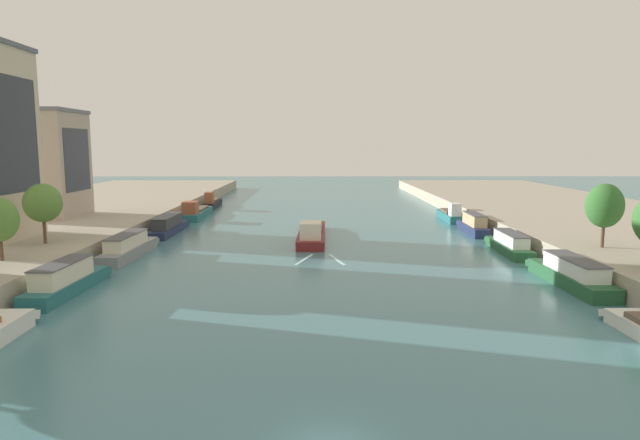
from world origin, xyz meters
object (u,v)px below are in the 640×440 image
object	(u,v)px
moored_boat_right_lone	(509,244)
moored_boat_right_near	(473,225)
barge_midriver	(312,233)
moored_boat_left_downstream	(66,280)
moored_boat_left_gap_after	(129,247)
moored_boat_left_far	(196,212)
moored_boat_right_midway	(571,274)
moored_boat_left_midway	(169,226)
moored_boat_left_end	(212,203)
tree_right_midway	(605,206)
tree_left_second	(43,203)
moored_boat_right_upstream	(450,215)

from	to	relation	value
moored_boat_right_lone	moored_boat_right_near	distance (m)	14.54
moored_boat_right_near	moored_boat_right_lone	bearing A→B (deg)	-89.68
barge_midriver	moored_boat_left_downstream	size ratio (longest dim) A/B	1.59
moored_boat_left_gap_after	moored_boat_right_near	bearing A→B (deg)	20.72
moored_boat_left_far	moored_boat_right_midway	xyz separation A→B (m)	(43.64, -46.79, 0.14)
moored_boat_left_gap_after	moored_boat_left_midway	world-z (taller)	moored_boat_left_gap_after
barge_midriver	moored_boat_left_end	bearing A→B (deg)	117.98
moored_boat_left_midway	tree_right_midway	distance (m)	55.45
moored_boat_left_midway	moored_boat_left_end	size ratio (longest dim) A/B	1.14
moored_boat_left_gap_after	moored_boat_right_lone	size ratio (longest dim) A/B	1.14
moored_boat_right_near	tree_left_second	distance (m)	55.24
barge_midriver	moored_boat_right_near	xyz separation A→B (m)	(23.10, 5.42, 0.27)
moored_boat_left_midway	moored_boat_right_near	xyz separation A→B (m)	(43.62, -0.19, 0.09)
moored_boat_right_near	moored_boat_left_midway	bearing A→B (deg)	179.75
moored_boat_left_midway	moored_boat_left_end	world-z (taller)	moored_boat_left_end
moored_boat_left_downstream	tree_left_second	xyz separation A→B (m)	(-7.28, 11.56, 5.36)
moored_boat_right_lone	tree_left_second	size ratio (longest dim) A/B	1.95
moored_boat_left_downstream	moored_boat_right_near	bearing A→B (deg)	36.16
barge_midriver	moored_boat_right_upstream	distance (m)	29.62
moored_boat_left_end	moored_boat_left_gap_after	bearing A→B (deg)	-90.27
moored_boat_left_far	moored_boat_left_gap_after	bearing A→B (deg)	-90.58
moored_boat_right_midway	moored_boat_right_lone	bearing A→B (deg)	90.78
moored_boat_left_downstream	moored_boat_left_end	bearing A→B (deg)	89.73
moored_boat_left_downstream	tree_left_second	world-z (taller)	tree_left_second
moored_boat_left_downstream	moored_boat_right_midway	xyz separation A→B (m)	(44.06, 2.22, -0.06)
tree_left_second	tree_right_midway	bearing A→B (deg)	-2.59
moored_boat_right_midway	moored_boat_right_upstream	world-z (taller)	moored_boat_right_upstream
moored_boat_left_end	tree_left_second	bearing A→B (deg)	-98.09
barge_midriver	tree_left_second	world-z (taller)	tree_left_second
moored_boat_right_midway	tree_left_second	bearing A→B (deg)	169.69
barge_midriver	tree_right_midway	size ratio (longest dim) A/B	3.04
moored_boat_left_midway	moored_boat_right_midway	size ratio (longest dim) A/B	1.08
moored_boat_right_midway	tree_left_second	xyz separation A→B (m)	(-51.33, 9.34, 5.42)
moored_boat_left_downstream	moored_boat_right_midway	world-z (taller)	moored_boat_left_downstream
barge_midriver	moored_boat_left_downstream	xyz separation A→B (m)	(-20.68, -26.58, 0.24)
moored_boat_left_downstream	moored_boat_left_gap_after	world-z (taller)	moored_boat_left_downstream
moored_boat_right_midway	tree_right_midway	xyz separation A→B (m)	(6.15, 6.74, 5.37)
moored_boat_left_gap_after	moored_boat_right_near	distance (m)	46.72
barge_midriver	moored_boat_right_near	world-z (taller)	barge_midriver
moored_boat_right_midway	tree_right_midway	distance (m)	10.59
moored_boat_right_midway	tree_left_second	world-z (taller)	tree_left_second
moored_boat_left_end	moored_boat_left_downstream	bearing A→B (deg)	-90.27
barge_midriver	moored_boat_left_gap_after	distance (m)	23.40
moored_boat_left_far	tree_left_second	world-z (taller)	tree_left_second
moored_boat_right_near	moored_boat_left_far	bearing A→B (deg)	158.57
moored_boat_left_end	moored_boat_right_near	world-z (taller)	moored_boat_left_end
moored_boat_left_far	moored_boat_left_end	xyz separation A→B (m)	(-0.11, 15.91, 0.03)
moored_boat_left_midway	moored_boat_right_near	world-z (taller)	moored_boat_right_near
moored_boat_right_midway	tree_right_midway	size ratio (longest dim) A/B	2.08
moored_boat_left_gap_after	moored_boat_right_upstream	bearing A→B (deg)	34.37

